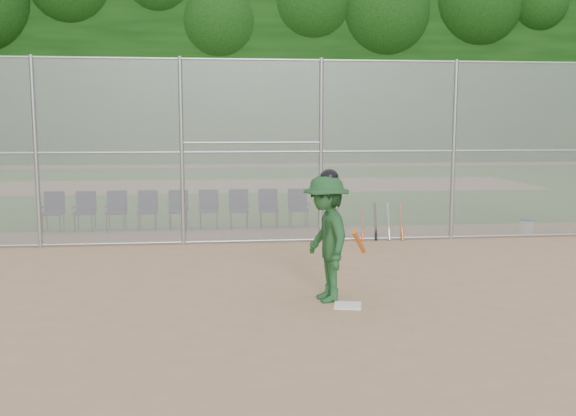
{
  "coord_description": "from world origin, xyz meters",
  "views": [
    {
      "loc": [
        -1.26,
        -8.85,
        2.62
      ],
      "look_at": [
        0.0,
        2.5,
        1.1
      ],
      "focal_mm": 40.0,
      "sensor_mm": 36.0,
      "label": 1
    }
  ],
  "objects": [
    {
      "name": "chair_7",
      "position": [
        0.02,
        7.0,
        0.48
      ],
      "size": [
        0.54,
        0.52,
        0.96
      ],
      "primitive_type": null,
      "color": "#0F1339",
      "rests_on": "ground"
    },
    {
      "name": "batter_at_plate",
      "position": [
        0.32,
        0.31,
        0.95
      ],
      "size": [
        1.02,
        1.42,
        1.96
      ],
      "color": "#1D4A24",
      "rests_on": "ground"
    },
    {
      "name": "chair_1",
      "position": [
        -4.47,
        7.0,
        0.48
      ],
      "size": [
        0.54,
        0.52,
        0.96
      ],
      "primitive_type": null,
      "color": "#0F1339",
      "rests_on": "ground"
    },
    {
      "name": "home_plate",
      "position": [
        0.58,
        -0.03,
        0.01
      ],
      "size": [
        0.46,
        0.46,
        0.02
      ],
      "primitive_type": "cube",
      "rotation": [
        0.0,
        0.0,
        -0.23
      ],
      "color": "white",
      "rests_on": "ground"
    },
    {
      "name": "water_cooler",
      "position": [
        5.96,
        5.32,
        0.19
      ],
      "size": [
        0.3,
        0.3,
        0.38
      ],
      "color": "white",
      "rests_on": "ground"
    },
    {
      "name": "backstop_fence",
      "position": [
        0.0,
        5.0,
        2.07
      ],
      "size": [
        16.09,
        0.09,
        4.0
      ],
      "color": "gray",
      "rests_on": "ground"
    },
    {
      "name": "dirt_patch_far",
      "position": [
        0.0,
        18.0,
        0.01
      ],
      "size": [
        24.0,
        24.0,
        0.0
      ],
      "primitive_type": "plane",
      "color": "#A67F5C",
      "rests_on": "ground"
    },
    {
      "name": "chair_0",
      "position": [
        -5.22,
        7.0,
        0.48
      ],
      "size": [
        0.54,
        0.52,
        0.96
      ],
      "primitive_type": null,
      "color": "#0F1339",
      "rests_on": "ground"
    },
    {
      "name": "spare_bats",
      "position": [
        2.41,
        5.07,
        0.42
      ],
      "size": [
        0.96,
        0.33,
        0.84
      ],
      "color": "#D84C14",
      "rests_on": "ground"
    },
    {
      "name": "chair_9",
      "position": [
        1.51,
        7.0,
        0.48
      ],
      "size": [
        0.54,
        0.52,
        0.96
      ],
      "primitive_type": null,
      "color": "#0F1339",
      "rests_on": "ground"
    },
    {
      "name": "grass_strip",
      "position": [
        0.0,
        18.0,
        0.01
      ],
      "size": [
        100.0,
        100.0,
        0.0
      ],
      "primitive_type": "plane",
      "color": "#2B611D",
      "rests_on": "ground"
    },
    {
      "name": "ground",
      "position": [
        0.0,
        0.0,
        0.0
      ],
      "size": [
        100.0,
        100.0,
        0.0
      ],
      "primitive_type": "plane",
      "color": "tan",
      "rests_on": "ground"
    },
    {
      "name": "chair_3",
      "position": [
        -2.97,
        7.0,
        0.48
      ],
      "size": [
        0.54,
        0.52,
        0.96
      ],
      "primitive_type": null,
      "color": "#0F1339",
      "rests_on": "ground"
    },
    {
      "name": "chair_4",
      "position": [
        -2.23,
        7.0,
        0.48
      ],
      "size": [
        0.54,
        0.52,
        0.96
      ],
      "primitive_type": null,
      "color": "#0F1339",
      "rests_on": "ground"
    },
    {
      "name": "chair_8",
      "position": [
        0.76,
        7.0,
        0.48
      ],
      "size": [
        0.54,
        0.52,
        0.96
      ],
      "primitive_type": null,
      "color": "#0F1339",
      "rests_on": "ground"
    },
    {
      "name": "chair_6",
      "position": [
        -0.73,
        7.0,
        0.48
      ],
      "size": [
        0.54,
        0.52,
        0.96
      ],
      "primitive_type": null,
      "color": "#0F1339",
      "rests_on": "ground"
    },
    {
      "name": "chair_5",
      "position": [
        -1.48,
        7.0,
        0.48
      ],
      "size": [
        0.54,
        0.52,
        0.96
      ],
      "primitive_type": null,
      "color": "#0F1339",
      "rests_on": "ground"
    },
    {
      "name": "chair_2",
      "position": [
        -3.72,
        7.0,
        0.48
      ],
      "size": [
        0.54,
        0.52,
        0.96
      ],
      "primitive_type": null,
      "color": "#0F1339",
      "rests_on": "ground"
    },
    {
      "name": "treeline",
      "position": [
        0.0,
        20.0,
        5.5
      ],
      "size": [
        81.0,
        60.0,
        11.0
      ],
      "color": "black",
      "rests_on": "ground"
    }
  ]
}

